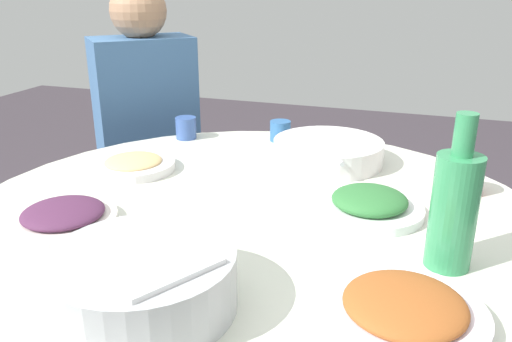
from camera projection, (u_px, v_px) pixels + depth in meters
name	position (u px, v px, depth m)	size (l,w,h in m)	color
round_dining_table	(251.00, 261.00, 1.15)	(1.28, 1.28, 0.73)	#99999E
rice_bowl	(143.00, 279.00, 0.78)	(0.28, 0.28, 0.10)	#B2B5BA
soup_bowl	(328.00, 152.00, 1.40)	(0.30, 0.29, 0.06)	silver
dish_stirfry	(404.00, 310.00, 0.76)	(0.24, 0.24, 0.05)	silver
dish_noodles	(134.00, 164.00, 1.36)	(0.21, 0.21, 0.04)	silver
dish_eggplant	(64.00, 216.00, 1.06)	(0.21, 0.21, 0.04)	silver
dish_greens	(369.00, 204.00, 1.11)	(0.23, 0.23, 0.05)	white
green_bottle	(454.00, 208.00, 0.88)	(0.08, 0.08, 0.27)	#338A55
tea_cup_near	(466.00, 179.00, 1.21)	(0.08, 0.08, 0.07)	#CB4442
tea_cup_far	(186.00, 128.00, 1.62)	(0.06, 0.06, 0.07)	#37559A
tea_cup_side	(280.00, 131.00, 1.59)	(0.06, 0.06, 0.06)	#2C5C96
stool_for_diner_left	(156.00, 244.00, 2.05)	(0.36, 0.36, 0.43)	brown
diner_left	(146.00, 112.00, 1.86)	(0.47, 0.47, 0.76)	#2D333D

